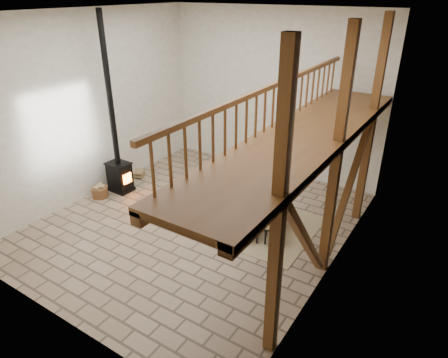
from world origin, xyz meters
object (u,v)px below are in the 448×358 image
Objects in this scene: log_stack at (139,174)px; wood_stove at (117,155)px; dining_table at (254,213)px; log_basket at (100,192)px.

wood_stove is at bearing -78.27° from log_stack.
wood_stove reaches higher than log_stack.
dining_table is at bearing -6.79° from log_stack.
wood_stove is 1.39m from log_stack.
dining_table reaches higher than log_stack.
log_basket is 1.57m from log_stack.
dining_table is 4.62× the size of log_basket.
dining_table is at bearing 13.13° from log_basket.
wood_stove is at bearing 72.78° from log_basket.
log_basket is at bearing -105.04° from wood_stove.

